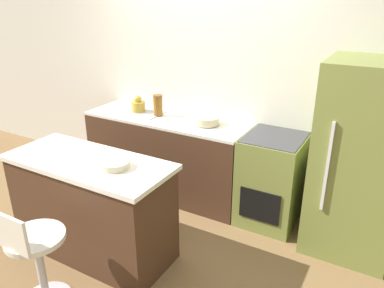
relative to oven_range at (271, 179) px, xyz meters
The scene contains 11 objects.
ground_plane 1.11m from the oven_range, 160.85° to the right, with size 14.00×14.00×0.00m, color brown.
wall_back 1.31m from the oven_range, 160.15° to the left, with size 8.00×0.06×2.60m.
back_counter 1.23m from the oven_range, behind, with size 1.88×0.62×0.92m.
kitchen_island 1.74m from the oven_range, 133.28° to the right, with size 1.46×0.63×0.91m.
oven_range is the anchor object (origin of this frame).
refrigerator 0.86m from the oven_range, ahead, with size 0.72×0.74×1.71m.
stool_chair 2.24m from the oven_range, 119.32° to the right, with size 0.42×0.42×0.88m.
kettle 1.71m from the oven_range, behind, with size 0.16×0.16×0.19m.
mixing_bowl 0.90m from the oven_range, behind, with size 0.27×0.27×0.08m.
canister_jar 1.47m from the oven_range, behind, with size 0.11×0.11×0.23m.
fruit_bowl 1.63m from the oven_range, 125.58° to the right, with size 0.25×0.25×0.06m.
Camera 1 is at (1.90, -2.96, 2.21)m, focal length 35.00 mm.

